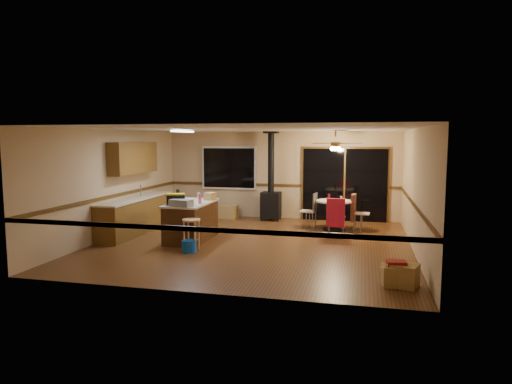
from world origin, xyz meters
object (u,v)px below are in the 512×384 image
(blue_bucket, at_px, (189,246))
(toolbox_grey, at_px, (181,203))
(toolbox_black, at_px, (176,200))
(kitchen_island, at_px, (191,221))
(box_corner_b, at_px, (403,275))
(chair_right, at_px, (354,208))
(wood_stove, at_px, (271,196))
(dining_table, at_px, (334,210))
(bar_stool, at_px, (192,235))
(chair_near, at_px, (336,213))
(chair_left, at_px, (312,206))
(box_under_window, at_px, (228,212))
(box_corner_a, at_px, (396,276))

(blue_bucket, bearing_deg, toolbox_grey, 127.14)
(toolbox_grey, bearing_deg, toolbox_black, 135.11)
(kitchen_island, distance_m, blue_bucket, 1.23)
(box_corner_b, bearing_deg, chair_right, 100.86)
(toolbox_grey, relative_size, toolbox_black, 1.21)
(kitchen_island, bearing_deg, chair_right, 29.30)
(blue_bucket, bearing_deg, wood_stove, 77.61)
(kitchen_island, height_order, dining_table, kitchen_island)
(bar_stool, xyz_separation_m, box_corner_b, (4.20, -1.45, -0.16))
(bar_stool, height_order, chair_near, chair_near)
(chair_left, bearing_deg, chair_right, -0.97)
(toolbox_black, bearing_deg, kitchen_island, 67.12)
(box_under_window, bearing_deg, chair_right, -15.10)
(blue_bucket, bearing_deg, chair_near, 37.85)
(toolbox_black, relative_size, chair_left, 0.79)
(box_corner_b, bearing_deg, bar_stool, 160.99)
(chair_right, bearing_deg, wood_stove, 158.36)
(kitchen_island, bearing_deg, toolbox_grey, -87.50)
(bar_stool, xyz_separation_m, box_corner_a, (4.09, -1.44, -0.18))
(dining_table, bearing_deg, box_corner_b, -72.74)
(bar_stool, distance_m, dining_table, 4.13)
(bar_stool, relative_size, blue_bucket, 2.23)
(box_under_window, xyz_separation_m, box_corner_b, (4.62, -5.54, -0.01))
(toolbox_black, bearing_deg, box_corner_a, -23.11)
(toolbox_grey, relative_size, chair_left, 0.95)
(toolbox_black, xyz_separation_m, bar_stool, (0.58, -0.56, -0.67))
(chair_near, relative_size, box_corner_a, 1.59)
(blue_bucket, bearing_deg, chair_left, 55.44)
(dining_table, xyz_separation_m, box_corner_b, (1.39, -4.47, -0.35))
(kitchen_island, bearing_deg, box_corner_a, -28.50)
(chair_left, bearing_deg, kitchen_island, -141.07)
(kitchen_island, relative_size, chair_right, 2.40)
(blue_bucket, relative_size, box_under_window, 0.62)
(toolbox_black, distance_m, bar_stool, 1.05)
(bar_stool, height_order, box_corner_a, bar_stool)
(blue_bucket, bearing_deg, dining_table, 48.12)
(blue_bucket, xyz_separation_m, box_under_window, (-0.41, 4.22, 0.07))
(toolbox_grey, xyz_separation_m, chair_right, (3.69, 2.75, -0.38))
(blue_bucket, bearing_deg, box_corner_b, -17.39)
(kitchen_island, xyz_separation_m, chair_right, (3.72, 2.09, 0.14))
(box_corner_a, bearing_deg, toolbox_grey, 158.24)
(wood_stove, bearing_deg, dining_table, -28.35)
(wood_stove, bearing_deg, toolbox_black, -113.06)
(blue_bucket, xyz_separation_m, chair_right, (3.34, 3.21, 0.47))
(toolbox_grey, height_order, dining_table, toolbox_grey)
(toolbox_grey, height_order, chair_near, toolbox_grey)
(chair_right, bearing_deg, box_corner_b, -79.14)
(toolbox_grey, distance_m, toolbox_black, 0.31)
(bar_stool, distance_m, chair_near, 3.61)
(toolbox_black, xyz_separation_m, blue_bucket, (0.57, -0.68, -0.88))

